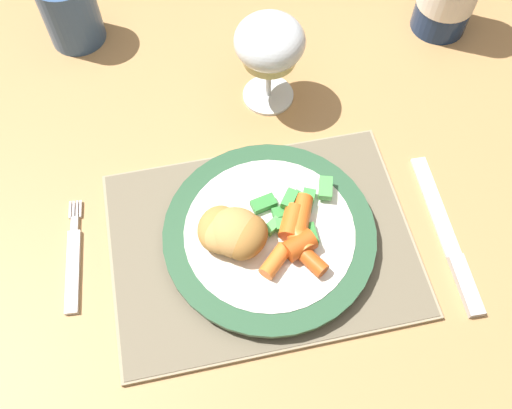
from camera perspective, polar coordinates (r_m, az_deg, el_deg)
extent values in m
plane|color=#4C4238|center=(1.37, 1.64, -14.90)|extent=(6.00, 6.00, 0.00)
cube|color=#AD7F4C|center=(0.70, 3.11, 0.48)|extent=(1.33, 0.87, 0.04)
cube|color=#AD7F4C|center=(1.40, 23.77, 10.50)|extent=(0.06, 0.06, 0.70)
cube|color=gray|center=(0.64, 0.55, -3.90)|extent=(0.34, 0.25, 0.01)
cube|color=#6B604A|center=(0.64, 0.55, -3.77)|extent=(0.33, 0.25, 0.00)
cylinder|color=white|center=(0.64, 1.34, -3.21)|extent=(0.19, 0.19, 0.01)
cylinder|color=#2D5638|center=(0.63, 1.36, -2.84)|extent=(0.24, 0.24, 0.01)
cylinder|color=white|center=(0.63, 1.36, -2.70)|extent=(0.19, 0.19, 0.00)
ellipsoid|color=#A87033|center=(0.60, -0.97, -3.29)|extent=(0.07, 0.07, 0.04)
ellipsoid|color=#B77F3D|center=(0.61, -3.72, -2.43)|extent=(0.06, 0.07, 0.03)
ellipsoid|color=tan|center=(0.60, -2.00, -2.79)|extent=(0.08, 0.08, 0.04)
ellipsoid|color=tan|center=(0.61, -2.85, -2.73)|extent=(0.07, 0.06, 0.03)
cube|color=green|center=(0.64, 3.89, 0.20)|extent=(0.03, 0.03, 0.01)
cube|color=#4CA84C|center=(0.62, 1.69, -2.17)|extent=(0.02, 0.02, 0.01)
cube|color=green|center=(0.62, 3.11, -1.99)|extent=(0.03, 0.02, 0.01)
cube|color=green|center=(0.63, 3.38, 0.54)|extent=(0.02, 0.03, 0.01)
cube|color=#338438|center=(0.62, 5.41, -3.01)|extent=(0.01, 0.03, 0.01)
cube|color=#338438|center=(0.64, 0.77, 0.08)|extent=(0.03, 0.02, 0.01)
cube|color=#4CA84C|center=(0.64, 6.97, 1.65)|extent=(0.02, 0.03, 0.01)
cube|color=#4CA84C|center=(0.63, 4.25, -0.19)|extent=(0.03, 0.03, 0.01)
cube|color=#338438|center=(0.63, 2.73, -0.83)|extent=(0.02, 0.01, 0.01)
cube|color=green|center=(0.64, 5.20, 0.48)|extent=(0.02, 0.03, 0.01)
cylinder|color=orange|center=(0.61, 4.32, -3.40)|extent=(0.03, 0.04, 0.02)
cylinder|color=orange|center=(0.62, 4.54, -1.11)|extent=(0.04, 0.05, 0.02)
cylinder|color=orange|center=(0.60, 1.94, -5.65)|extent=(0.04, 0.04, 0.02)
cylinder|color=orange|center=(0.62, 3.61, -1.81)|extent=(0.04, 0.04, 0.02)
cylinder|color=#CC5119|center=(0.60, 5.90, -5.73)|extent=(0.03, 0.03, 0.02)
cylinder|color=#CC5119|center=(0.61, 4.38, -4.08)|extent=(0.04, 0.03, 0.02)
cube|color=silver|center=(0.66, -17.83, -6.36)|extent=(0.02, 0.10, 0.01)
cube|color=silver|center=(0.69, -17.67, -1.92)|extent=(0.01, 0.02, 0.01)
cube|color=silver|center=(0.70, -17.14, -0.42)|extent=(0.00, 0.02, 0.00)
cube|color=silver|center=(0.70, -17.45, -0.46)|extent=(0.00, 0.02, 0.00)
cube|color=silver|center=(0.70, -17.77, -0.49)|extent=(0.00, 0.02, 0.00)
cube|color=silver|center=(0.70, -18.09, -0.52)|extent=(0.00, 0.02, 0.00)
cube|color=silver|center=(0.70, 17.47, -0.10)|extent=(0.02, 0.13, 0.00)
cube|color=#B2B2B7|center=(0.66, 20.26, -7.58)|extent=(0.02, 0.07, 0.01)
cylinder|color=silver|center=(0.76, 1.22, 10.89)|extent=(0.07, 0.07, 0.00)
cylinder|color=silver|center=(0.74, 1.28, 12.61)|extent=(0.01, 0.01, 0.06)
ellipsoid|color=silver|center=(0.69, 1.38, 16.02)|extent=(0.09, 0.09, 0.06)
cylinder|color=#E0D684|center=(0.71, 1.35, 15.01)|extent=(0.07, 0.07, 0.02)
cylinder|color=#385684|center=(0.85, -18.08, 17.92)|extent=(0.08, 0.08, 0.09)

